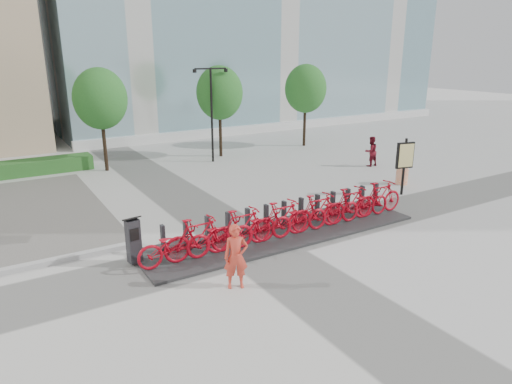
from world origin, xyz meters
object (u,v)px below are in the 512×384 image
kiosk (133,240)px  map_sign (405,158)px  bike_0 (174,245)px  worker_red (236,257)px  pedestrian (371,151)px  construction_barrel (402,173)px

kiosk → map_sign: 11.69m
map_sign → kiosk: bearing=-163.3°
bike_0 → worker_red: worker_red is taller
kiosk → map_sign: size_ratio=0.58×
pedestrian → construction_barrel: pedestrian is taller
kiosk → worker_red: 3.20m
construction_barrel → map_sign: size_ratio=0.43×
pedestrian → construction_barrel: 3.52m
bike_0 → kiosk: kiosk is taller
bike_0 → pedestrian: (13.24, 5.79, 0.15)m
bike_0 → construction_barrel: size_ratio=2.05×
worker_red → map_sign: (9.82, 3.34, 0.74)m
worker_red → construction_barrel: 11.94m
construction_barrel → kiosk: bearing=-171.9°
bike_0 → construction_barrel: (11.96, 2.52, -0.12)m
bike_0 → kiosk: bearing=53.1°
bike_0 → kiosk: size_ratio=1.53×
map_sign → construction_barrel: bearing=55.2°
worker_red → pedestrian: size_ratio=1.08×
kiosk → pedestrian: bearing=11.4°
kiosk → construction_barrel: size_ratio=1.33×
construction_barrel → worker_red: bearing=-158.1°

